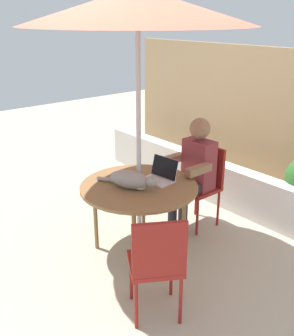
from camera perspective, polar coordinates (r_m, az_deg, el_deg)
The scene contains 10 objects.
ground_plane at distance 4.15m, azimuth -1.08°, elevation -11.63°, with size 14.00×14.00×0.00m, color #BCAD93.
fence_back at distance 5.37m, azimuth 17.99°, elevation 6.02°, with size 5.15×0.08×1.88m, color tan.
planter_wall_low at distance 4.97m, azimuth 12.19°, elevation -2.83°, with size 4.64×0.20×0.53m, color beige.
patio_table at distance 3.83m, azimuth -1.15°, elevation -3.17°, with size 1.13×1.13×0.72m.
patio_umbrella at distance 3.49m, azimuth -1.36°, elevation 22.04°, with size 1.98×1.98×2.46m.
chair_occupied at distance 4.47m, azimuth 8.04°, elevation -1.58°, with size 0.40×0.40×0.91m.
chair_empty at distance 3.05m, azimuth 1.44°, elevation -13.06°, with size 0.55×0.55×0.91m.
person_seated at distance 4.30m, azimuth 6.73°, elevation -0.04°, with size 0.48×0.48×1.25m.
laptop at distance 3.91m, azimuth 2.04°, elevation -0.82°, with size 0.33×0.29×0.21m.
cat at distance 3.71m, azimuth -2.15°, elevation -1.73°, with size 0.62×0.34×0.17m.
Camera 1 is at (2.72, -2.19, 2.26)m, focal length 42.60 mm.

